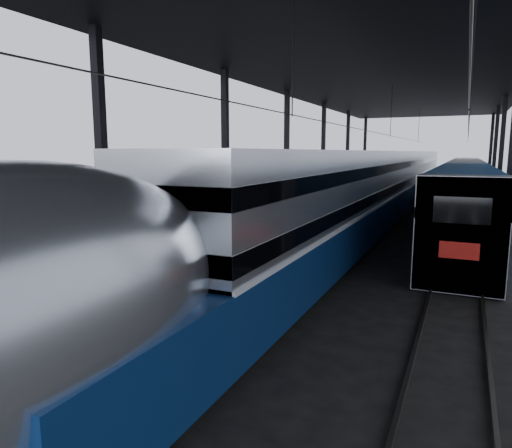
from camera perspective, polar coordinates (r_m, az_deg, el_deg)
The scene contains 7 objects.
ground at distance 12.00m, azimuth -13.73°, elevation -12.57°, with size 160.00×160.00×0.00m, color black.
platform at distance 30.80m, azimuth 4.45°, elevation 1.77°, with size 6.00×80.00×1.00m, color #4C4C4F.
yellow_strip at distance 29.89m, azimuth 9.51°, elevation 2.43°, with size 0.30×80.00×0.01m, color gold.
rails at distance 29.11m, azimuth 19.38°, elevation 0.03°, with size 6.52×80.00×0.16m.
canopy at distance 29.52m, azimuth 15.06°, elevation 17.97°, with size 18.00×75.00×9.47m.
tgv_train at distance 31.72m, azimuth 15.51°, elevation 4.52°, with size 3.08×65.20×4.42m.
second_train at distance 42.03m, azimuth 24.66°, elevation 4.76°, with size 2.66×56.05×3.66m.
Camera 1 is at (7.05, -8.68, 4.35)m, focal length 32.00 mm.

